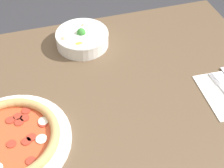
% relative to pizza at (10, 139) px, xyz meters
% --- Properties ---
extents(dining_table, '(1.31, 0.94, 0.73)m').
position_rel_pizza_xyz_m(dining_table, '(0.22, 0.05, -0.11)').
color(dining_table, brown).
rests_on(dining_table, ground_plane).
extents(pizza, '(0.34, 0.34, 0.04)m').
position_rel_pizza_xyz_m(pizza, '(0.00, 0.00, 0.00)').
color(pizza, white).
rests_on(pizza, dining_table).
extents(bowl, '(0.19, 0.19, 0.07)m').
position_rel_pizza_xyz_m(bowl, '(0.28, 0.37, 0.01)').
color(bowl, white).
rests_on(bowl, dining_table).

